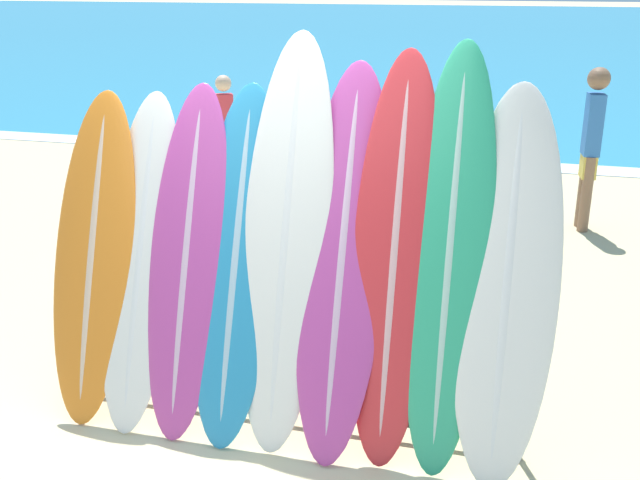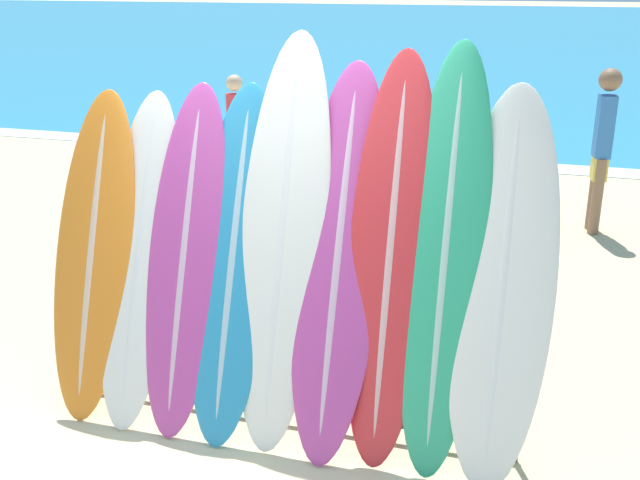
{
  "view_description": "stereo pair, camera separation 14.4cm",
  "coord_description": "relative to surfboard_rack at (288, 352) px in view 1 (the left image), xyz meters",
  "views": [
    {
      "loc": [
        1.47,
        -3.43,
        2.76
      ],
      "look_at": [
        0.22,
        1.36,
        0.99
      ],
      "focal_mm": 42.0,
      "sensor_mm": 36.0,
      "label": 1
    },
    {
      "loc": [
        1.61,
        -3.4,
        2.76
      ],
      "look_at": [
        0.22,
        1.36,
        0.99
      ],
      "focal_mm": 42.0,
      "sensor_mm": 36.0,
      "label": 2
    }
  ],
  "objects": [
    {
      "name": "surfboard_rack",
      "position": [
        0.0,
        0.0,
        0.0
      ],
      "size": [
        2.94,
        0.04,
        0.96
      ],
      "color": "#28282D",
      "rests_on": "ground_plane"
    },
    {
      "name": "person_mid_beach",
      "position": [
        -2.36,
        4.98,
        0.32
      ],
      "size": [
        0.26,
        0.23,
        1.54
      ],
      "rotation": [
        0.0,
        0.0,
        3.64
      ],
      "color": "beige",
      "rests_on": "ground_plane"
    },
    {
      "name": "person_far_left",
      "position": [
        2.09,
        4.61,
        0.47
      ],
      "size": [
        0.24,
        0.31,
        1.81
      ],
      "rotation": [
        0.0,
        0.0,
        4.82
      ],
      "color": "#846047",
      "rests_on": "ground_plane"
    },
    {
      "name": "person_far_right",
      "position": [
        1.3,
        4.04,
        0.36
      ],
      "size": [
        0.28,
        0.25,
        1.61
      ],
      "rotation": [
        0.0,
        0.0,
        0.6
      ],
      "color": "beige",
      "rests_on": "ground_plane"
    },
    {
      "name": "surfboard_slot_2",
      "position": [
        -0.65,
        0.0,
        0.54
      ],
      "size": [
        0.51,
        0.87,
        2.13
      ],
      "color": "#B23D8E",
      "rests_on": "ground_plane"
    },
    {
      "name": "surfboard_slot_6",
      "position": [
        0.65,
        0.03,
        0.66
      ],
      "size": [
        0.5,
        0.78,
        2.37
      ],
      "color": "red",
      "rests_on": "ground_plane"
    },
    {
      "name": "surfboard_slot_7",
      "position": [
        0.96,
        0.04,
        0.69
      ],
      "size": [
        0.49,
        0.82,
        2.43
      ],
      "color": "#289E70",
      "rests_on": "ground_plane"
    },
    {
      "name": "surfboard_slot_0",
      "position": [
        -1.29,
        -0.01,
        0.51
      ],
      "size": [
        0.55,
        0.81,
        2.06
      ],
      "color": "orange",
      "rests_on": "ground_plane"
    },
    {
      "name": "surfboard_slot_3",
      "position": [
        -0.33,
        0.01,
        0.55
      ],
      "size": [
        0.53,
        0.88,
        2.14
      ],
      "color": "teal",
      "rests_on": "ground_plane"
    },
    {
      "name": "surfboard_slot_5",
      "position": [
        0.34,
        0.04,
        0.62
      ],
      "size": [
        0.54,
        0.95,
        2.29
      ],
      "color": "#B23D8E",
      "rests_on": "ground_plane"
    },
    {
      "name": "surfboard_slot_4",
      "position": [
        -0.02,
        0.06,
        0.71
      ],
      "size": [
        0.55,
        0.9,
        2.45
      ],
      "color": "silver",
      "rests_on": "ground_plane"
    },
    {
      "name": "surfboard_slot_8",
      "position": [
        1.29,
        0.01,
        0.58
      ],
      "size": [
        0.58,
        0.84,
        2.2
      ],
      "color": "silver",
      "rests_on": "ground_plane"
    },
    {
      "name": "ocean_water",
      "position": [
        -0.22,
        36.71,
        -0.52
      ],
      "size": [
        120.0,
        60.0,
        0.01
      ],
      "color": "teal",
      "rests_on": "ground_plane"
    },
    {
      "name": "ground_plane",
      "position": [
        -0.22,
        -0.56,
        -0.52
      ],
      "size": [
        160.0,
        160.0,
        0.0
      ],
      "primitive_type": "plane",
      "color": "beige"
    },
    {
      "name": "person_near_water",
      "position": [
        0.36,
        1.84,
        0.35
      ],
      "size": [
        0.27,
        0.25,
        1.6
      ],
      "rotation": [
        0.0,
        0.0,
        5.72
      ],
      "color": "tan",
      "rests_on": "ground_plane"
    },
    {
      "name": "surfboard_slot_1",
      "position": [
        -0.97,
        0.01,
        0.51
      ],
      "size": [
        0.51,
        0.86,
        2.06
      ],
      "color": "silver",
      "rests_on": "ground_plane"
    }
  ]
}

